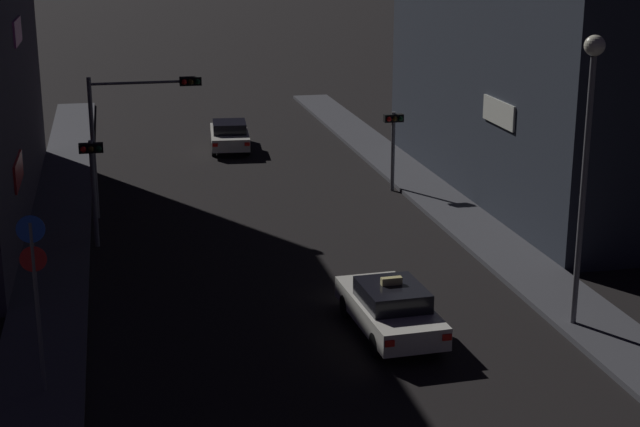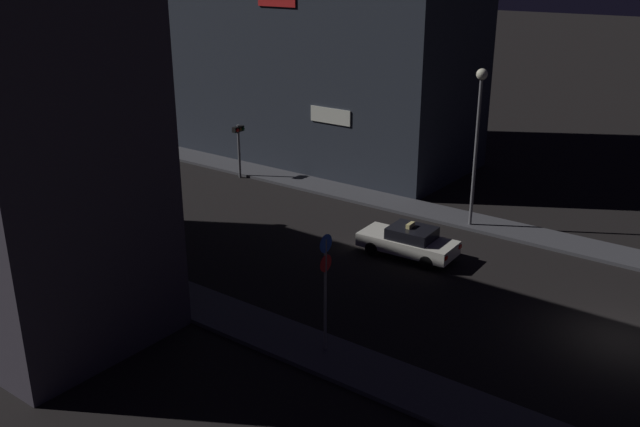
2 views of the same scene
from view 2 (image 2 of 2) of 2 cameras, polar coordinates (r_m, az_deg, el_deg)
ground_plane at (r=27.30m, az=23.83°, el=-9.44°), size 300.00×300.00×0.00m
sidewalk_left at (r=33.98m, az=-20.29°, el=-2.89°), size 2.20×49.55×0.17m
sidewalk_right at (r=43.03m, az=-4.03°, el=3.18°), size 2.20×49.55×0.17m
taxi at (r=31.48m, az=7.30°, el=-2.28°), size 2.00×4.53×1.62m
far_car at (r=46.18m, az=-19.90°, el=4.03°), size 2.18×4.59×1.42m
traffic_light_overhead at (r=34.23m, az=-16.93°, el=4.35°), size 4.14×0.42×5.30m
traffic_light_left_kerb at (r=31.00m, az=-15.07°, el=0.60°), size 0.80×0.42×3.70m
traffic_light_right_kerb at (r=42.31m, az=-6.69°, el=6.05°), size 0.80×0.42×3.31m
sign_pole_left at (r=22.90m, az=0.45°, el=-5.55°), size 0.63×0.10×4.24m
street_lamp_near_block at (r=34.03m, az=12.90°, el=7.60°), size 0.54×0.54×7.75m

